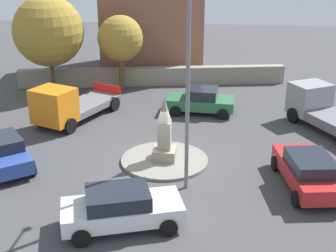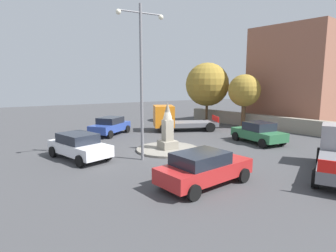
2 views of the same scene
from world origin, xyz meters
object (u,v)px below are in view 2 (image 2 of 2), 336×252
(corner_building, at_px, (297,77))
(monument, at_px, (168,130))
(car_green_waiting, at_px, (259,132))
(car_blue_parked_right, at_px, (110,126))
(tree_mid_cluster, at_px, (207,85))
(streetlamp, at_px, (141,70))
(car_white_approaching, at_px, (79,145))
(truck_orange_near_island, at_px, (175,119))
(tree_near_wall, at_px, (244,91))
(car_red_passing, at_px, (204,168))

(corner_building, bearing_deg, monument, 10.68)
(car_green_waiting, relative_size, car_blue_parked_right, 0.98)
(corner_building, relative_size, tree_mid_cluster, 1.52)
(streetlamp, distance_m, car_white_approaching, 5.64)
(truck_orange_near_island, xyz_separation_m, corner_building, (-12.99, 2.72, 3.80))
(monument, height_order, tree_mid_cluster, tree_mid_cluster)
(monument, relative_size, tree_mid_cluster, 0.47)
(car_green_waiting, distance_m, car_blue_parked_right, 11.83)
(truck_orange_near_island, bearing_deg, car_blue_parked_right, -11.30)
(monument, bearing_deg, tree_mid_cluster, -138.48)
(streetlamp, distance_m, tree_near_wall, 14.41)
(monument, xyz_separation_m, tree_mid_cluster, (-10.04, -8.89, 2.72))
(car_blue_parked_right, bearing_deg, car_white_approaching, 57.66)
(corner_building, xyz_separation_m, tree_near_wall, (6.27, -1.05, -1.32))
(car_green_waiting, xyz_separation_m, car_blue_parked_right, (8.29, -8.44, -0.00))
(streetlamp, height_order, corner_building, corner_building)
(monument, xyz_separation_m, truck_orange_near_island, (-4.19, -5.96, -0.30))
(car_green_waiting, distance_m, truck_orange_near_island, 7.78)
(car_green_waiting, bearing_deg, tree_mid_cluster, -107.44)
(car_red_passing, distance_m, tree_mid_cluster, 19.36)
(car_blue_parked_right, distance_m, corner_building, 19.47)
(tree_mid_cluster, bearing_deg, truck_orange_near_island, 26.60)
(tree_near_wall, relative_size, tree_mid_cluster, 0.80)
(car_red_passing, bearing_deg, car_green_waiting, -150.90)
(corner_building, relative_size, tree_near_wall, 1.91)
(car_red_passing, bearing_deg, corner_building, -153.67)
(car_white_approaching, xyz_separation_m, truck_orange_near_island, (-9.58, -5.09, 0.29))
(car_blue_parked_right, xyz_separation_m, tree_mid_cluster, (-11.51, -1.80, 3.32))
(car_white_approaching, distance_m, truck_orange_near_island, 10.85)
(monument, distance_m, truck_orange_near_island, 7.29)
(car_blue_parked_right, height_order, corner_building, corner_building)
(streetlamp, bearing_deg, tree_near_wall, -157.56)
(monument, distance_m, streetlamp, 4.51)
(car_white_approaching, xyz_separation_m, car_blue_parked_right, (-3.93, -6.21, -0.01))
(streetlamp, bearing_deg, car_blue_parked_right, -96.02)
(tree_near_wall, height_order, tree_mid_cluster, tree_mid_cluster)
(car_red_passing, relative_size, tree_near_wall, 0.90)
(monument, bearing_deg, streetlamp, 26.90)
(car_red_passing, distance_m, corner_building, 21.49)
(car_green_waiting, bearing_deg, truck_orange_near_island, -70.16)
(car_white_approaching, distance_m, tree_mid_cluster, 17.71)
(monument, height_order, car_green_waiting, monument)
(streetlamp, relative_size, corner_building, 0.87)
(streetlamp, distance_m, tree_mid_cluster, 15.99)
(streetlamp, xyz_separation_m, car_red_passing, (-0.60, 4.93, -4.25))
(car_red_passing, bearing_deg, tree_near_wall, -140.55)
(car_white_approaching, height_order, car_blue_parked_right, car_blue_parked_right)
(tree_near_wall, bearing_deg, truck_orange_near_island, -13.95)
(tree_near_wall, bearing_deg, monument, 21.44)
(car_green_waiting, xyz_separation_m, truck_orange_near_island, (2.64, -7.31, 0.29))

